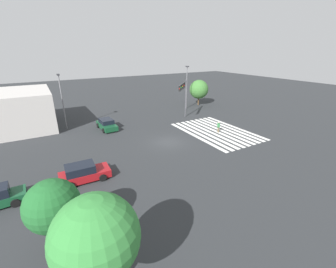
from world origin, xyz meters
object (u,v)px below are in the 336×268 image
Objects in this scene: pedestrian at (219,126)px; street_light_pole_a at (187,84)px; car_1 at (84,173)px; tree_corner_c at (199,89)px; tree_corner_a at (96,237)px; tree_corner_b at (53,206)px; traffic_signal_mast at (184,91)px; car_2 at (107,124)px; street_light_pole_b at (62,97)px.

street_light_pole_a reaches higher than pedestrian.
car_1 is 0.84× the size of tree_corner_c.
street_light_pole_a is 1.40× the size of tree_corner_a.
pedestrian is 0.27× the size of tree_corner_a.
tree_corner_b is (-10.77, 22.45, 2.29)m from pedestrian.
tree_corner_a reaches higher than tree_corner_c.
pedestrian is at bearing 53.44° from traffic_signal_mast.
tree_corner_c is (18.72, -27.71, 2.64)m from car_1.
car_1 is 0.98× the size of car_2.
traffic_signal_mast reaches higher than tree_corner_a.
tree_corner_c is (30.56, -29.07, -0.70)m from tree_corner_a.
traffic_signal_mast is 1.44× the size of car_2.
tree_corner_b is (-20.49, 8.73, 2.44)m from car_2.
street_light_pole_a reaches higher than street_light_pole_b.
traffic_signal_mast is 30.36m from tree_corner_a.
traffic_signal_mast is 18.66m from street_light_pole_b.
car_1 is at bearing -26.85° from car_2.
tree_corner_a is at bearing 39.03° from pedestrian.
street_light_pole_b is at bearing -8.24° from tree_corner_b.
tree_corner_a is (-29.35, 24.99, -0.91)m from street_light_pole_a.
tree_corner_c is (26.03, -30.49, 0.23)m from tree_corner_b.
car_2 is (13.19, -5.95, -0.03)m from car_1.
car_2 is 22.61m from tree_corner_c.
street_light_pole_a is 23.01m from street_light_pole_b.
car_1 is 19.97m from pedestrian.
tree_corner_a is at bearing 136.43° from tree_corner_c.
street_light_pole_b is 24.01m from tree_corner_b.
car_2 is 22.41m from tree_corner_b.
car_2 is 0.85× the size of tree_corner_c.
tree_corner_c is at bearing -49.51° from tree_corner_b.
street_light_pole_a reaches higher than car_1.
car_1 reaches higher than pedestrian.
car_2 is 0.77× the size of tree_corner_a.
tree_corner_c reaches higher than pedestrian.
pedestrian reaches higher than car_2.
street_light_pole_b is (5.31, 17.88, -0.12)m from traffic_signal_mast.
car_2 is at bearing -54.47° from traffic_signal_mast.
traffic_signal_mast is at bearing -78.57° from pedestrian.
tree_corner_b is at bearing -109.08° from car_1.
street_light_pole_a is at bearing 38.30° from car_1.
street_light_pole_b is at bearing -4.07° from tree_corner_a.
street_light_pole_a is at bearing -40.41° from tree_corner_a.
tree_corner_a is at bearing -162.57° from tree_corner_b.
traffic_signal_mast reaches higher than car_2.
car_1 is at bearing -20.83° from tree_corner_b.
tree_corner_b is at bearing 17.43° from tree_corner_a.
tree_corner_a reaches higher than pedestrian.
street_light_pole_a is 4.55m from tree_corner_c.
street_light_pole_b is 27.20m from tree_corner_c.
pedestrian is 0.34× the size of tree_corner_b.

